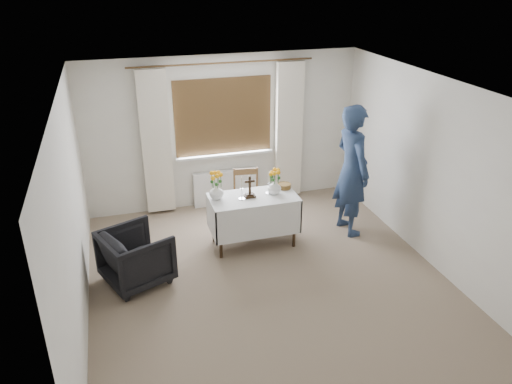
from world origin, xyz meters
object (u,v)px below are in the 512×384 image
altar_table (253,221)px  flower_vase_right (274,187)px  flower_vase_left (217,192)px  armchair (136,257)px  wooden_chair (247,199)px  wooden_cross (250,187)px  person (352,170)px

altar_table → flower_vase_right: flower_vase_right is taller
flower_vase_left → flower_vase_right: bearing=-4.7°
altar_table → armchair: 1.76m
armchair → flower_vase_right: size_ratio=3.86×
altar_table → wooden_chair: (0.07, 0.58, 0.07)m
wooden_chair → wooden_cross: bearing=-94.1°
wooden_cross → flower_vase_right: bearing=2.6°
wooden_cross → flower_vase_right: (0.37, 0.02, -0.06)m
person → flower_vase_left: (-2.01, 0.10, -0.12)m
wooden_chair → armchair: (-1.76, -1.06, -0.09)m
wooden_chair → flower_vase_right: (0.25, -0.56, 0.42)m
armchair → flower_vase_left: flower_vase_left is taller
person → wooden_cross: bearing=84.3°
altar_table → flower_vase_right: (0.32, 0.02, 0.48)m
wooden_chair → flower_vase_left: (-0.58, -0.49, 0.42)m
armchair → wooden_cross: (1.64, 0.48, 0.56)m
wooden_cross → flower_vase_left: size_ratio=1.52×
altar_table → wooden_chair: size_ratio=1.38×
person → wooden_cross: (-1.55, 0.01, -0.07)m
altar_table → wooden_cross: (-0.05, 0.00, 0.54)m
armchair → wooden_cross: size_ratio=2.44×
person → armchair: bearing=93.0°
armchair → person: bearing=-104.0°
wooden_chair → flower_vase_left: size_ratio=4.21×
wooden_cross → flower_vase_left: wooden_cross is taller
altar_table → flower_vase_left: flower_vase_left is taller
wooden_chair → flower_vase_right: size_ratio=4.39×
wooden_cross → armchair: bearing=-164.2°
wooden_chair → armchair: wooden_chair is taller
altar_table → wooden_cross: size_ratio=3.83×
armchair → flower_vase_right: 2.13m
person → flower_vase_left: size_ratio=9.30×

